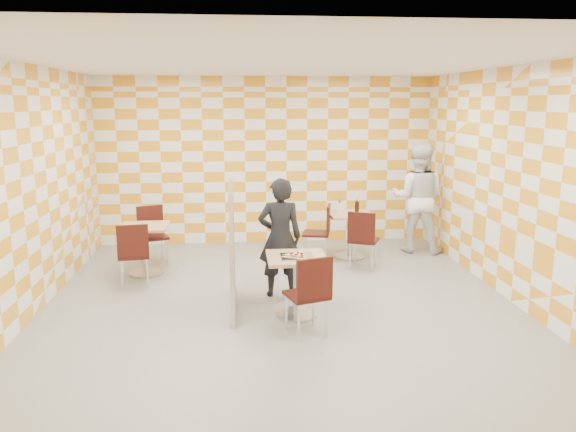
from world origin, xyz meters
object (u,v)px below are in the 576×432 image
object	(u,v)px
empty_table	(144,241)
chair_empty_near	(133,250)
chair_empty_far	(152,230)
chair_second_front	(362,236)
partition	(232,247)
chair_main_front	(310,290)
main_table	(297,276)
man_white	(418,198)
chair_second_side	(322,228)
sport_bottle	(340,207)
soda_bottle	(357,207)
second_table	(350,228)
man_dark	(280,238)

from	to	relation	value
empty_table	chair_empty_near	bearing A→B (deg)	-93.99
chair_empty_far	chair_second_front	bearing A→B (deg)	-11.70
empty_table	partition	xyz separation A→B (m)	(1.32, -1.56, 0.28)
chair_main_front	partition	bearing A→B (deg)	131.48
main_table	man_white	bearing A→B (deg)	49.71
main_table	man_white	xyz separation A→B (m)	(2.39, 2.82, 0.43)
main_table	chair_main_front	distance (m)	0.63
chair_empty_far	partition	distance (m)	2.52
chair_main_front	chair_second_front	distance (m)	2.68
partition	chair_second_front	bearing A→B (deg)	36.72
chair_main_front	chair_empty_near	world-z (taller)	same
empty_table	chair_main_front	world-z (taller)	chair_main_front
chair_second_front	chair_second_side	xyz separation A→B (m)	(-0.54, 0.58, 0.00)
main_table	sport_bottle	size ratio (longest dim) A/B	3.75
partition	soda_bottle	xyz separation A→B (m)	(2.03, 2.19, 0.06)
chair_second_front	sport_bottle	bearing A→B (deg)	103.71
man_white	sport_bottle	xyz separation A→B (m)	(-1.39, -0.17, -0.10)
second_table	chair_empty_near	bearing A→B (deg)	-158.71
second_table	chair_second_front	bearing A→B (deg)	-86.51
man_white	soda_bottle	size ratio (longest dim) A/B	8.17
second_table	chair_empty_near	world-z (taller)	chair_empty_near
man_white	soda_bottle	xyz separation A→B (m)	(-1.12, -0.30, -0.09)
chair_empty_far	man_white	xyz separation A→B (m)	(4.45, 0.34, 0.40)
chair_empty_far	empty_table	bearing A→B (deg)	-92.65
chair_second_side	chair_main_front	bearing A→B (deg)	-100.99
empty_table	sport_bottle	bearing A→B (deg)	13.75
chair_second_side	sport_bottle	size ratio (longest dim) A/B	4.62
chair_second_front	man_dark	world-z (taller)	man_dark
chair_empty_near	chair_empty_far	size ratio (longest dim) A/B	1.00
chair_empty_near	partition	world-z (taller)	partition
chair_empty_near	man_dark	world-z (taller)	man_dark
main_table	soda_bottle	world-z (taller)	soda_bottle
partition	main_table	bearing A→B (deg)	-23.48
main_table	chair_main_front	xyz separation A→B (m)	(0.08, -0.63, 0.04)
second_table	partition	bearing A→B (deg)	-131.34
empty_table	chair_second_front	world-z (taller)	chair_second_front
chair_main_front	second_table	bearing A→B (deg)	71.06
main_table	partition	world-z (taller)	partition
empty_table	soda_bottle	distance (m)	3.43
second_table	partition	world-z (taller)	partition
empty_table	soda_bottle	size ratio (longest dim) A/B	3.26
main_table	man_dark	distance (m)	0.83
main_table	man_white	world-z (taller)	man_white
empty_table	man_dark	distance (m)	2.26
second_table	man_dark	xyz separation A→B (m)	(-1.30, -1.75, 0.29)
empty_table	chair_second_side	distance (m)	2.80
chair_second_front	chair_empty_far	size ratio (longest dim) A/B	1.00
main_table	empty_table	distance (m)	2.81
chair_second_side	soda_bottle	size ratio (longest dim) A/B	4.02
chair_second_side	partition	size ratio (longest dim) A/B	0.60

